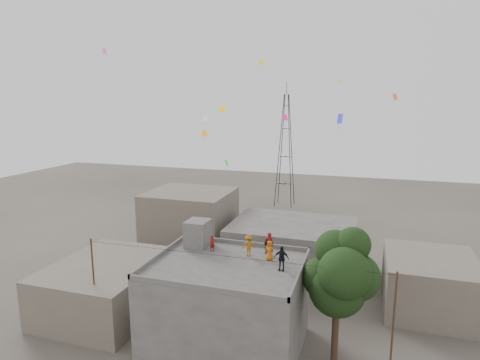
# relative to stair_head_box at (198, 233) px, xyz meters

# --- Properties ---
(ground) EXTENTS (140.00, 140.00, 0.00)m
(ground) POSITION_rel_stair_head_box_xyz_m (3.20, -2.60, -7.10)
(ground) COLOR #413C35
(ground) RESTS_ON ground
(main_building) EXTENTS (10.00, 8.00, 6.10)m
(main_building) POSITION_rel_stair_head_box_xyz_m (3.20, -2.60, -4.05)
(main_building) COLOR #514E4B
(main_building) RESTS_ON ground
(parapet) EXTENTS (10.00, 8.00, 0.30)m
(parapet) POSITION_rel_stair_head_box_xyz_m (3.20, -2.60, -0.85)
(parapet) COLOR #514E4B
(parapet) RESTS_ON main_building
(stair_head_box) EXTENTS (1.60, 1.80, 2.00)m
(stair_head_box) POSITION_rel_stair_head_box_xyz_m (0.00, 0.00, 0.00)
(stair_head_box) COLOR #514E4B
(stair_head_box) RESTS_ON main_building
(neighbor_west) EXTENTS (8.00, 10.00, 4.00)m
(neighbor_west) POSITION_rel_stair_head_box_xyz_m (-7.80, -0.60, -5.10)
(neighbor_west) COLOR #665C50
(neighbor_west) RESTS_ON ground
(neighbor_north) EXTENTS (12.00, 9.00, 5.00)m
(neighbor_north) POSITION_rel_stair_head_box_xyz_m (5.20, 11.40, -4.60)
(neighbor_north) COLOR #514E4B
(neighbor_north) RESTS_ON ground
(neighbor_northwest) EXTENTS (9.00, 8.00, 7.00)m
(neighbor_northwest) POSITION_rel_stair_head_box_xyz_m (-6.80, 13.40, -3.60)
(neighbor_northwest) COLOR #665C50
(neighbor_northwest) RESTS_ON ground
(neighbor_east) EXTENTS (7.00, 8.00, 4.40)m
(neighbor_east) POSITION_rel_stair_head_box_xyz_m (17.20, 7.40, -4.90)
(neighbor_east) COLOR #665C50
(neighbor_east) RESTS_ON ground
(tree) EXTENTS (4.90, 4.60, 9.10)m
(tree) POSITION_rel_stair_head_box_xyz_m (10.57, -2.00, -1.00)
(tree) COLOR black
(tree) RESTS_ON ground
(utility_line) EXTENTS (20.12, 0.62, 7.40)m
(utility_line) POSITION_rel_stair_head_box_xyz_m (3.70, -3.85, -3.27)
(utility_line) COLOR black
(utility_line) RESTS_ON ground
(transmission_tower) EXTENTS (2.97, 2.97, 20.01)m
(transmission_tower) POSITION_rel_stair_head_box_xyz_m (-0.80, 37.40, 1.97)
(transmission_tower) COLOR black
(transmission_tower) RESTS_ON ground
(person_red_adult) EXTENTS (0.69, 0.53, 1.67)m
(person_red_adult) POSITION_rel_stair_head_box_xyz_m (5.51, -0.16, -0.16)
(person_red_adult) COLOR maroon
(person_red_adult) RESTS_ON main_building
(person_orange_child) EXTENTS (0.72, 0.51, 1.37)m
(person_orange_child) POSITION_rel_stair_head_box_xyz_m (5.74, -1.01, -0.31)
(person_orange_child) COLOR #C76516
(person_orange_child) RESTS_ON main_building
(person_dark_child) EXTENTS (0.71, 0.69, 1.16)m
(person_dark_child) POSITION_rel_stair_head_box_xyz_m (5.29, 0.14, -0.42)
(person_dark_child) COLOR black
(person_dark_child) RESTS_ON main_building
(person_dark_adult) EXTENTS (0.97, 0.43, 1.63)m
(person_dark_adult) POSITION_rel_stair_head_box_xyz_m (6.86, -2.44, -0.18)
(person_dark_adult) COLOR black
(person_dark_adult) RESTS_ON main_building
(person_orange_adult) EXTENTS (1.13, 0.96, 1.52)m
(person_orange_adult) POSITION_rel_stair_head_box_xyz_m (4.15, -0.66, -0.24)
(person_orange_adult) COLOR #A15C12
(person_orange_adult) RESTS_ON main_building
(person_red_child) EXTENTS (0.48, 0.51, 1.17)m
(person_red_child) POSITION_rel_stair_head_box_xyz_m (1.41, -0.61, -0.42)
(person_red_child) COLOR maroon
(person_red_child) RESTS_ON main_building
(kites) EXTENTS (21.06, 15.58, 8.57)m
(kites) POSITION_rel_stair_head_box_xyz_m (3.79, 5.24, 9.45)
(kites) COLOR orange
(kites) RESTS_ON ground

